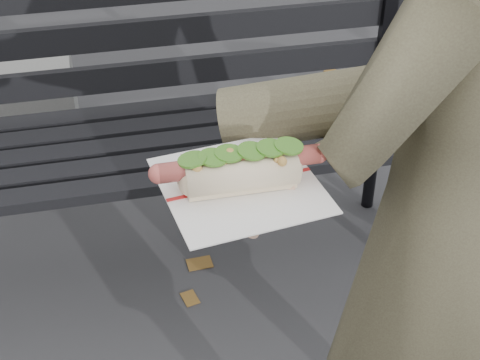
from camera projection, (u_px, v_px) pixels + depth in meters
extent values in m
cylinder|color=black|center=(415.00, 214.00, 2.16)|extent=(0.04, 0.04, 0.45)
cylinder|color=black|center=(374.00, 151.00, 2.42)|extent=(0.04, 0.04, 0.45)
cube|color=black|center=(187.00, 179.00, 1.89)|extent=(1.50, 0.07, 0.03)
cube|color=black|center=(182.00, 160.00, 1.96)|extent=(1.50, 0.07, 0.03)
cube|color=black|center=(177.00, 142.00, 2.03)|extent=(1.50, 0.07, 0.03)
cube|color=black|center=(172.00, 125.00, 2.10)|extent=(1.50, 0.07, 0.03)
cube|color=black|center=(168.00, 109.00, 2.17)|extent=(1.50, 0.07, 0.03)
cube|color=black|center=(387.00, 23.00, 2.18)|extent=(0.04, 0.03, 0.42)
cube|color=black|center=(164.00, 73.00, 2.13)|extent=(1.50, 0.02, 0.08)
cube|color=black|center=(161.00, 31.00, 2.06)|extent=(1.50, 0.02, 0.08)
imported|color=#463F2F|center=(453.00, 228.00, 1.18)|extent=(0.71, 0.60, 1.64)
cylinder|color=#463F2F|center=(403.00, 93.00, 0.99)|extent=(0.51, 0.23, 0.19)
cylinder|color=#D8A384|center=(269.00, 184.00, 0.94)|extent=(0.09, 0.08, 0.07)
ellipsoid|color=#D8A384|center=(240.00, 196.00, 0.92)|extent=(0.10, 0.11, 0.03)
cylinder|color=#D8A384|center=(201.00, 215.00, 0.89)|extent=(0.05, 0.02, 0.02)
cylinder|color=#D8A384|center=(198.00, 205.00, 0.91)|extent=(0.05, 0.02, 0.02)
cylinder|color=#D8A384|center=(196.00, 196.00, 0.92)|extent=(0.05, 0.02, 0.02)
cylinder|color=#D8A384|center=(193.00, 186.00, 0.94)|extent=(0.05, 0.02, 0.02)
cylinder|color=#D8A384|center=(258.00, 221.00, 0.88)|extent=(0.04, 0.05, 0.02)
cube|color=white|center=(240.00, 185.00, 0.91)|extent=(0.21, 0.21, 0.00)
cube|color=#B21E1E|center=(240.00, 184.00, 0.91)|extent=(0.19, 0.03, 0.00)
cylinder|color=#B64D46|center=(240.00, 163.00, 0.90)|extent=(0.20, 0.02, 0.02)
sphere|color=#B64D46|center=(158.00, 174.00, 0.88)|extent=(0.03, 0.02, 0.02)
sphere|color=#B64D46|center=(318.00, 154.00, 0.91)|extent=(0.02, 0.02, 0.02)
sphere|color=#9E6B2D|center=(220.00, 155.00, 0.89)|extent=(0.01, 0.01, 0.01)
sphere|color=#9E6B2D|center=(271.00, 145.00, 0.91)|extent=(0.01, 0.01, 0.01)
sphere|color=#9E6B2D|center=(216.00, 156.00, 0.89)|extent=(0.01, 0.01, 0.01)
sphere|color=#9E6B2D|center=(250.00, 158.00, 0.90)|extent=(0.01, 0.01, 0.01)
sphere|color=#9E6B2D|center=(263.00, 155.00, 0.89)|extent=(0.01, 0.01, 0.01)
sphere|color=#9E6B2D|center=(194.00, 166.00, 0.89)|extent=(0.01, 0.01, 0.01)
sphere|color=#9E6B2D|center=(190.00, 165.00, 0.89)|extent=(0.01, 0.01, 0.01)
sphere|color=#9E6B2D|center=(282.00, 145.00, 0.92)|extent=(0.01, 0.01, 0.01)
sphere|color=#9E6B2D|center=(199.00, 165.00, 0.88)|extent=(0.01, 0.01, 0.01)
sphere|color=#9E6B2D|center=(234.00, 165.00, 0.89)|extent=(0.01, 0.01, 0.01)
sphere|color=#9E6B2D|center=(277.00, 147.00, 0.91)|extent=(0.01, 0.01, 0.01)
sphere|color=#9E6B2D|center=(277.00, 160.00, 0.88)|extent=(0.01, 0.01, 0.01)
sphere|color=#9E6B2D|center=(190.00, 162.00, 0.89)|extent=(0.01, 0.01, 0.01)
sphere|color=#9E6B2D|center=(282.00, 162.00, 0.88)|extent=(0.01, 0.01, 0.01)
sphere|color=#9E6B2D|center=(190.00, 161.00, 0.89)|extent=(0.01, 0.01, 0.01)
sphere|color=#9E6B2D|center=(223.00, 154.00, 0.90)|extent=(0.01, 0.01, 0.01)
sphere|color=#9E6B2D|center=(225.00, 148.00, 0.90)|extent=(0.01, 0.01, 0.01)
sphere|color=#9E6B2D|center=(233.00, 150.00, 0.90)|extent=(0.01, 0.01, 0.01)
sphere|color=#9E6B2D|center=(267.00, 156.00, 0.90)|extent=(0.01, 0.01, 0.01)
sphere|color=#9E6B2D|center=(244.00, 168.00, 0.88)|extent=(0.01, 0.01, 0.01)
sphere|color=#9E6B2D|center=(242.00, 169.00, 0.88)|extent=(0.01, 0.01, 0.01)
sphere|color=#9E6B2D|center=(223.00, 164.00, 0.88)|extent=(0.01, 0.01, 0.01)
sphere|color=#9E6B2D|center=(230.00, 154.00, 0.89)|extent=(0.01, 0.01, 0.01)
sphere|color=#9E6B2D|center=(259.00, 148.00, 0.91)|extent=(0.01, 0.01, 0.01)
sphere|color=#9E6B2D|center=(208.00, 173.00, 0.87)|extent=(0.01, 0.01, 0.01)
sphere|color=#9E6B2D|center=(281.00, 161.00, 0.88)|extent=(0.01, 0.01, 0.01)
sphere|color=#9E6B2D|center=(197.00, 169.00, 0.87)|extent=(0.01, 0.01, 0.01)
sphere|color=#9E6B2D|center=(198.00, 170.00, 0.87)|extent=(0.01, 0.01, 0.01)
cylinder|color=#417D22|center=(192.00, 159.00, 0.88)|extent=(0.04, 0.04, 0.01)
cylinder|color=#417D22|center=(213.00, 157.00, 0.88)|extent=(0.04, 0.04, 0.01)
cylinder|color=#417D22|center=(229.00, 153.00, 0.89)|extent=(0.04, 0.04, 0.01)
cylinder|color=#417D22|center=(252.00, 151.00, 0.89)|extent=(0.04, 0.04, 0.01)
cylinder|color=#417D22|center=(271.00, 148.00, 0.89)|extent=(0.04, 0.04, 0.01)
cylinder|color=#417D22|center=(289.00, 146.00, 0.90)|extent=(0.04, 0.04, 0.01)
cube|color=brown|center=(480.00, 285.00, 2.23)|extent=(0.08, 0.07, 0.00)
cube|color=brown|center=(333.00, 72.00, 3.34)|extent=(0.08, 0.09, 0.00)
cube|color=brown|center=(296.00, 90.00, 3.20)|extent=(0.10, 0.09, 0.00)
cube|color=brown|center=(456.00, 200.00, 2.57)|extent=(0.05, 0.05, 0.00)
cube|color=brown|center=(190.00, 298.00, 2.19)|extent=(0.05, 0.07, 0.00)
cube|color=brown|center=(200.00, 263.00, 2.31)|extent=(0.08, 0.06, 0.00)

